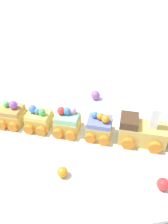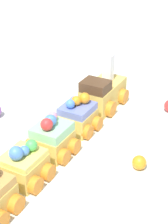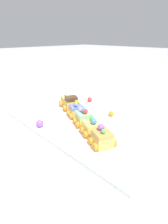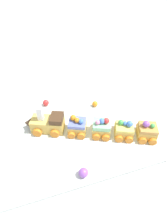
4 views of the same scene
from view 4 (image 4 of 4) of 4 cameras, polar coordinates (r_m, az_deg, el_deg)
ground_plane at (r=0.64m, az=1.58°, el=-4.59°), size 10.00×10.00×0.00m
display_board at (r=0.63m, az=1.59°, el=-4.23°), size 0.65×0.42×0.01m
cake_train_locomotive at (r=0.61m, az=-12.50°, el=-3.62°), size 0.14×0.10×0.10m
cake_car_blueberry at (r=0.59m, az=-2.22°, el=-4.64°), size 0.08×0.09×0.07m
cake_car_mint at (r=0.59m, az=5.68°, el=-5.12°), size 0.08×0.09×0.07m
cake_car_lemon at (r=0.60m, az=12.91°, el=-5.70°), size 0.08×0.09×0.06m
cake_car_caramel at (r=0.61m, az=19.80°, el=-5.96°), size 0.08×0.09×0.07m
gumball_orange at (r=0.69m, az=3.61°, el=2.67°), size 0.02×0.02×0.02m
gumball_purple at (r=0.51m, az=-0.18°, el=-19.18°), size 0.03×0.03×0.03m
gumball_red at (r=0.71m, az=-12.36°, el=2.98°), size 0.02×0.02×0.02m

